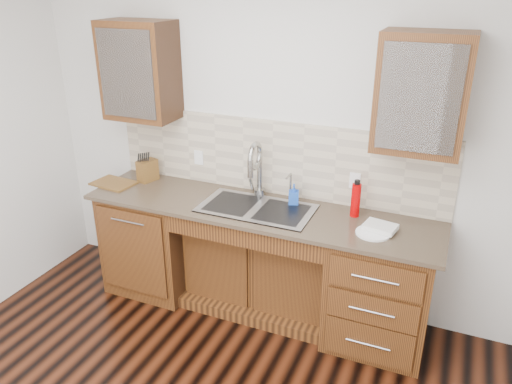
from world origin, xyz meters
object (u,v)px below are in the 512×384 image
at_px(soap_bottle, 294,195).
at_px(cutting_board, 114,183).
at_px(water_bottle, 356,200).
at_px(plate, 373,233).
at_px(knife_block, 148,170).

xyz_separation_m(soap_bottle, cutting_board, (-1.51, -0.20, -0.07)).
xyz_separation_m(water_bottle, plate, (0.18, -0.22, -0.12)).
distance_m(soap_bottle, knife_block, 1.29).
height_order(water_bottle, plate, water_bottle).
xyz_separation_m(soap_bottle, knife_block, (-1.29, -0.02, 0.01)).
relative_size(plate, cutting_board, 0.68).
distance_m(plate, cutting_board, 2.15).
bearing_deg(plate, water_bottle, 128.05).
bearing_deg(soap_bottle, knife_block, 163.52).
bearing_deg(plate, cutting_board, 178.99).
relative_size(soap_bottle, cutting_board, 0.48).
bearing_deg(cutting_board, water_bottle, 5.39).
bearing_deg(water_bottle, knife_block, -179.80).
bearing_deg(knife_block, cutting_board, -124.35).
height_order(water_bottle, cutting_board, water_bottle).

